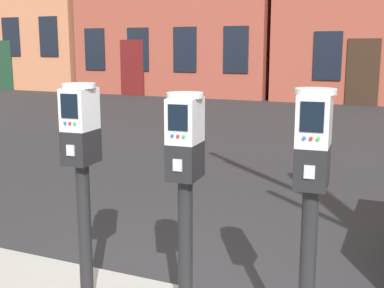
{
  "coord_description": "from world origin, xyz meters",
  "views": [
    {
      "loc": [
        1.51,
        -2.92,
        1.86
      ],
      "look_at": [
        0.27,
        -0.14,
        1.27
      ],
      "focal_mm": 47.55,
      "sensor_mm": 36.0,
      "label": 1
    }
  ],
  "objects": [
    {
      "name": "parking_meter_near_kerb",
      "position": [
        -0.48,
        -0.24,
        1.17
      ],
      "size": [
        0.23,
        0.26,
        1.49
      ],
      "rotation": [
        0.0,
        0.0,
        -1.49
      ],
      "color": "black",
      "rests_on": "sidewalk_slab"
    },
    {
      "name": "parking_meter_end_of_row",
      "position": [
        1.02,
        -0.24,
        1.18
      ],
      "size": [
        0.23,
        0.26,
        1.5
      ],
      "rotation": [
        0.0,
        0.0,
        -1.49
      ],
      "color": "black",
      "rests_on": "sidewalk_slab"
    },
    {
      "name": "parking_meter_twin_adjacent",
      "position": [
        0.27,
        -0.24,
        1.14
      ],
      "size": [
        0.23,
        0.26,
        1.46
      ],
      "rotation": [
        0.0,
        0.0,
        -1.49
      ],
      "color": "black",
      "rests_on": "sidewalk_slab"
    }
  ]
}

